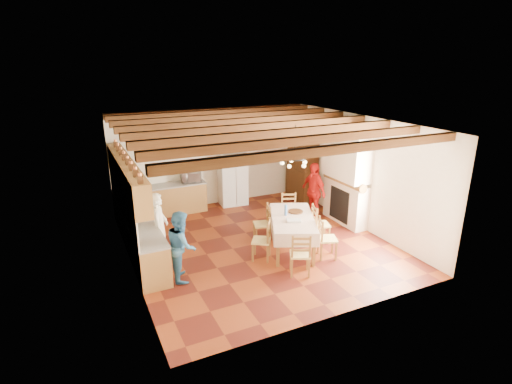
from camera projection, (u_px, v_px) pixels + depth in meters
floor at (258, 244)px, 9.93m from camera, size 6.00×6.50×0.02m
ceiling at (258, 122)px, 8.98m from camera, size 6.00×6.50×0.02m
wall_back at (212, 157)px, 12.25m from camera, size 6.00×0.02×3.00m
wall_front at (342, 240)px, 6.66m from camera, size 6.00×0.02×3.00m
wall_left at (126, 205)px, 8.23m from camera, size 0.02×6.50×3.00m
wall_right at (359, 172)px, 10.68m from camera, size 0.02×6.50×3.00m
ceiling_beams at (258, 127)px, 9.01m from camera, size 6.00×6.30×0.16m
lower_cabinets_left at (138, 231)px, 9.59m from camera, size 0.60×4.30×0.86m
lower_cabinets_back at (166, 200)px, 11.69m from camera, size 2.30×0.60×0.86m
countertop_left at (136, 214)px, 9.45m from camera, size 0.62×4.30×0.04m
countertop_back at (165, 186)px, 11.55m from camera, size 2.34×0.62×0.04m
backsplash_left at (122, 203)px, 9.23m from camera, size 0.03×4.30×0.60m
backsplash_back at (162, 173)px, 11.69m from camera, size 2.30×0.03×0.60m
upper_cabinets at (126, 175)px, 9.09m from camera, size 0.35×4.20×0.70m
fireplace at (345, 175)px, 10.77m from camera, size 0.56×1.60×2.80m
wall_picture at (258, 142)px, 12.74m from camera, size 0.34×0.03×0.42m
refrigerator at (232, 178)px, 12.44m from camera, size 0.88×0.74×1.66m
hutch at (302, 164)px, 12.76m from camera, size 0.59×1.30×2.32m
dining_table at (292, 220)px, 9.42m from camera, size 1.68×2.14×0.83m
chandelier at (294, 158)px, 8.94m from camera, size 0.47×0.47×0.03m
chair_left_near at (261, 240)px, 9.03m from camera, size 0.57×0.57×0.96m
chair_left_far at (262, 223)px, 9.92m from camera, size 0.50×0.51×0.96m
chair_right_near at (328, 238)px, 9.11m from camera, size 0.53×0.54×0.96m
chair_right_far at (321, 224)px, 9.91m from camera, size 0.50×0.51×0.96m
chair_end_near at (300, 253)px, 8.39m from camera, size 0.55×0.55×0.96m
chair_end_far at (289, 211)px, 10.70m from camera, size 0.54×0.53×0.96m
person_man at (159, 228)px, 8.83m from camera, size 0.57×0.69×1.63m
person_woman_blue at (182, 245)px, 8.17m from camera, size 0.68×0.81×1.48m
person_woman_red at (313, 191)px, 11.24m from camera, size 0.47×0.99×1.65m
microwave at (191, 177)px, 11.80m from camera, size 0.62×0.46×0.32m
fridge_vase at (236, 147)px, 12.18m from camera, size 0.34×0.34×0.31m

